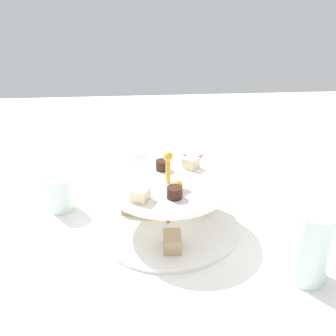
{
  "coord_description": "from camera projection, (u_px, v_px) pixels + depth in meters",
  "views": [
    {
      "loc": [
        0.06,
        0.62,
        0.44
      ],
      "look_at": [
        0.0,
        0.0,
        0.14
      ],
      "focal_mm": 36.81,
      "sensor_mm": 36.0,
      "label": 1
    }
  ],
  "objects": [
    {
      "name": "water_glass_mid_back",
      "position": [
        61.0,
        194.0,
        0.8
      ],
      "size": [
        0.06,
        0.06,
        0.08
      ],
      "primitive_type": "cylinder",
      "color": "silver",
      "rests_on": "ground_plane"
    },
    {
      "name": "water_glass_short_left",
      "position": [
        139.0,
        161.0,
        0.99
      ],
      "size": [
        0.06,
        0.06,
        0.07
      ],
      "primitive_type": "cylinder",
      "color": "silver",
      "rests_on": "ground_plane"
    },
    {
      "name": "ground_plane",
      "position": [
        168.0,
        226.0,
        0.75
      ],
      "size": [
        2.4,
        2.4,
        0.0
      ],
      "primitive_type": "plane",
      "color": "white"
    },
    {
      "name": "water_glass_tall_right",
      "position": [
        311.0,
        246.0,
        0.58
      ],
      "size": [
        0.07,
        0.07,
        0.14
      ],
      "primitive_type": "cylinder",
      "color": "silver",
      "rests_on": "ground_plane"
    },
    {
      "name": "tiered_serving_stand",
      "position": [
        168.0,
        207.0,
        0.73
      ],
      "size": [
        0.3,
        0.3,
        0.18
      ],
      "color": "white",
      "rests_on": "ground_plane"
    },
    {
      "name": "teacup_with_saucer",
      "position": [
        193.0,
        161.0,
        1.01
      ],
      "size": [
        0.09,
        0.09,
        0.05
      ],
      "color": "white",
      "rests_on": "ground_plane"
    },
    {
      "name": "butter_knife_right",
      "position": [
        279.0,
        188.0,
        0.9
      ],
      "size": [
        0.07,
        0.17,
        0.0
      ],
      "primitive_type": "cube",
      "rotation": [
        0.0,
        0.0,
        5.04
      ],
      "color": "silver",
      "rests_on": "ground_plane"
    }
  ]
}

